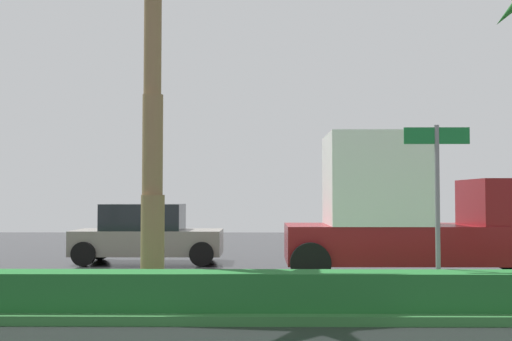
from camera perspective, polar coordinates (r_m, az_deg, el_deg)
name	(u,v)px	position (r m, az deg, el deg)	size (l,w,h in m)	color
ground_plane	(361,298)	(12.71, 9.55, -11.40)	(90.00, 42.00, 0.10)	black
median_strip	(369,300)	(11.71, 10.33, -11.56)	(85.50, 4.00, 0.15)	#2D6B33
median_hedge	(384,291)	(10.29, 11.66, -10.72)	(76.50, 0.70, 0.60)	#1E6028
street_name_sign	(437,189)	(10.85, 16.25, -1.61)	(1.10, 0.08, 3.00)	slate
car_in_traffic_second	(147,234)	(18.65, -9.95, -5.79)	(4.30, 2.02, 1.72)	gray
box_truck_lead	(415,213)	(15.62, 14.31, -3.78)	(6.40, 2.64, 3.46)	maroon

